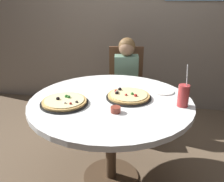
# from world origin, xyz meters

# --- Properties ---
(ground_plane) EXTENTS (8.00, 8.00, 0.00)m
(ground_plane) POSITION_xyz_m (0.00, 0.00, 0.00)
(ground_plane) COLOR brown
(wall_with_window) EXTENTS (5.20, 0.14, 2.90)m
(wall_with_window) POSITION_xyz_m (0.00, 1.67, 1.45)
(wall_with_window) COLOR gray
(wall_with_window) RESTS_ON ground_plane
(dining_table) EXTENTS (1.25, 1.25, 0.75)m
(dining_table) POSITION_xyz_m (0.00, 0.00, 0.66)
(dining_table) COLOR white
(dining_table) RESTS_ON ground_plane
(chair_wooden) EXTENTS (0.46, 0.46, 0.95)m
(chair_wooden) POSITION_xyz_m (-0.01, 1.00, 0.53)
(chair_wooden) COLOR brown
(chair_wooden) RESTS_ON ground_plane
(diner_child) EXTENTS (0.31, 0.43, 1.08)m
(diner_child) POSITION_xyz_m (0.01, 0.82, 0.48)
(diner_child) COLOR #3F4766
(diner_child) RESTS_ON ground_plane
(pizza_veggie) EXTENTS (0.35, 0.35, 0.05)m
(pizza_veggie) POSITION_xyz_m (0.13, 0.05, 0.77)
(pizza_veggie) COLOR black
(pizza_veggie) RESTS_ON dining_table
(pizza_cheese) EXTENTS (0.36, 0.36, 0.05)m
(pizza_cheese) POSITION_xyz_m (-0.32, -0.15, 0.77)
(pizza_cheese) COLOR black
(pizza_cheese) RESTS_ON dining_table
(soda_cup) EXTENTS (0.08, 0.08, 0.31)m
(soda_cup) POSITION_xyz_m (0.53, -0.02, 0.83)
(soda_cup) COLOR #B73333
(soda_cup) RESTS_ON dining_table
(sauce_bowl) EXTENTS (0.07, 0.07, 0.04)m
(sauce_bowl) POSITION_xyz_m (0.08, -0.21, 0.77)
(sauce_bowl) COLOR brown
(sauce_bowl) RESTS_ON dining_table
(plate_small) EXTENTS (0.18, 0.18, 0.01)m
(plate_small) POSITION_xyz_m (0.40, 0.23, 0.76)
(plate_small) COLOR white
(plate_small) RESTS_ON dining_table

